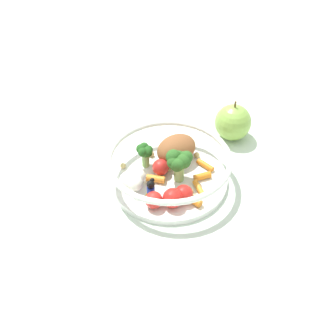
# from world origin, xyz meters

# --- Properties ---
(ground_plane) EXTENTS (2.40, 2.40, 0.00)m
(ground_plane) POSITION_xyz_m (0.00, 0.00, 0.00)
(ground_plane) COLOR silver
(food_container) EXTENTS (0.21, 0.21, 0.07)m
(food_container) POSITION_xyz_m (-0.01, 0.00, 0.03)
(food_container) COLOR white
(food_container) RESTS_ON ground_plane
(loose_apple) EXTENTS (0.07, 0.07, 0.08)m
(loose_apple) POSITION_xyz_m (0.11, -0.13, 0.04)
(loose_apple) COLOR #8CB74C
(loose_apple) RESTS_ON ground_plane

